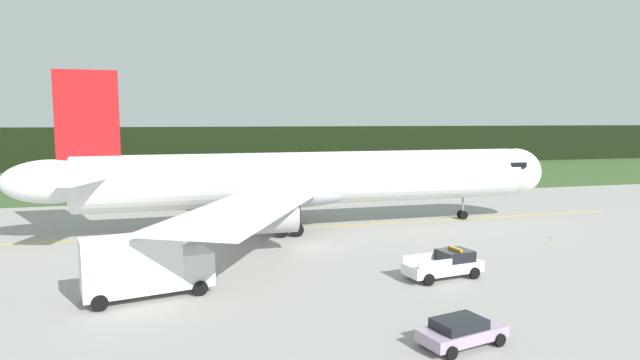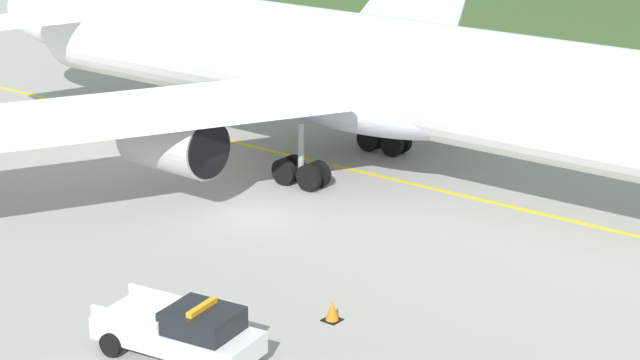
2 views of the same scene
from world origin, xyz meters
name	(u,v)px [view 1 (image 1 of 2)]	position (x,y,z in m)	size (l,w,h in m)	color
ground	(309,247)	(0.00, 0.00, 0.00)	(320.00, 320.00, 0.00)	#9B9893
grass_verge	(240,178)	(0.00, 52.00, 0.02)	(320.00, 49.09, 0.04)	#3B552B
distant_tree_line	(227,147)	(0.00, 76.57, 4.33)	(288.00, 6.09, 8.66)	black
taxiway_centerline_main	(313,227)	(2.23, 7.61, 0.00)	(67.92, 0.30, 0.01)	yellow
airliner	(305,180)	(1.40, 7.60, 4.62)	(51.71, 43.55, 14.48)	white
ops_pickup_truck	(446,264)	(6.70, -10.48, 0.90)	(5.50, 2.85, 1.94)	silver
catering_truck	(143,265)	(-12.23, -9.55, 1.93)	(7.65, 4.06, 3.84)	silver
staff_car	(461,331)	(2.33, -20.25, 0.70)	(4.44, 2.78, 1.30)	#AC93B1
apron_cone	(437,253)	(8.62, -5.61, 0.35)	(0.57, 0.57, 0.71)	black
taxiway_edge_light_east	(551,239)	(20.36, -3.38, 0.21)	(0.12, 0.12, 0.38)	yellow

